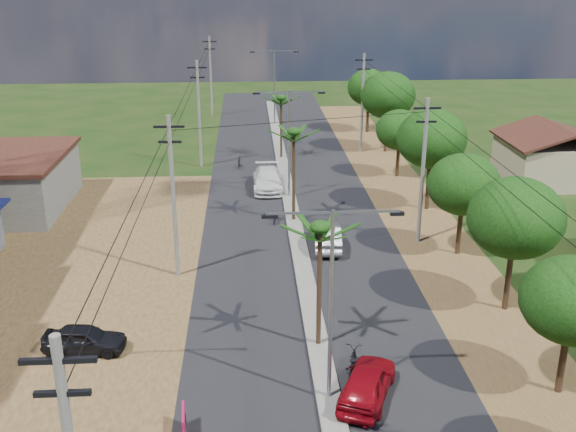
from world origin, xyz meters
The scene contains 32 objects.
ground centered at (0.00, 0.00, 0.00)m, with size 160.00×160.00×0.00m, color black.
road centered at (0.00, 15.00, 0.02)m, with size 12.00×110.00×0.04m, color black.
median centered at (0.00, 18.00, 0.09)m, with size 1.00×90.00×0.18m, color #605E56.
dirt_lot_west centered at (-15.00, 8.00, 0.02)m, with size 18.00×46.00×0.04m, color #522F1C.
dirt_shoulder_east centered at (8.50, 15.00, 0.01)m, with size 5.00×90.00×0.03m, color #522F1C.
house_east_far centered at (21.00, 28.00, 2.39)m, with size 7.60×7.50×4.60m.
tree_east_b centered at (9.30, 0.00, 4.11)m, with size 4.00×4.00×5.83m.
tree_east_c centered at (9.70, 7.00, 4.86)m, with size 4.60×4.60×6.83m.
tree_east_d centered at (9.40, 14.00, 4.34)m, with size 4.20×4.20×6.13m.
tree_east_e centered at (9.60, 22.00, 5.09)m, with size 4.80×4.80×7.14m.
tree_east_f centered at (9.20, 30.00, 3.89)m, with size 3.80×3.80×5.52m.
tree_east_g centered at (9.80, 38.00, 5.24)m, with size 5.00×5.00×7.38m.
tree_east_h centered at (9.50, 46.00, 4.64)m, with size 4.40×4.40×6.52m.
palm_median_near centered at (0.00, 4.00, 5.54)m, with size 2.00×2.00×6.15m.
palm_median_mid centered at (0.00, 20.00, 5.90)m, with size 2.00×2.00×6.55m.
palm_median_far centered at (0.00, 36.00, 5.26)m, with size 2.00×2.00×5.85m.
streetlight_near centered at (0.00, 0.00, 4.79)m, with size 5.10×0.18×8.00m.
streetlight_mid centered at (0.00, 25.00, 4.79)m, with size 5.10×0.18×8.00m.
streetlight_far centered at (0.00, 50.00, 4.79)m, with size 5.10×0.18×8.00m.
utility_pole_w_b centered at (-7.00, 12.00, 4.76)m, with size 1.60×0.24×9.00m.
utility_pole_w_c centered at (-7.00, 34.00, 4.76)m, with size 1.60×0.24×9.00m.
utility_pole_w_d centered at (-7.00, 55.00, 4.76)m, with size 1.60×0.24×9.00m.
utility_pole_e_b centered at (7.50, 16.00, 4.76)m, with size 1.60×0.24×9.00m.
utility_pole_e_c centered at (7.50, 38.00, 4.76)m, with size 1.60×0.24×9.00m.
car_red_near centered at (1.50, -0.03, 0.72)m, with size 1.70×4.22×1.44m, color maroon.
car_silver_mid centered at (1.73, 15.43, 0.74)m, with size 1.57×4.51×1.49m, color gray.
car_white_far centered at (-1.50, 27.14, 0.78)m, with size 2.18×5.37×1.56m, color silver.
car_parked_dark centered at (-10.37, 4.21, 0.62)m, with size 1.46×3.64×1.24m, color black.
moto_rider_east centered at (1.20, 1.86, 0.51)m, with size 0.67×1.94×1.02m, color black.
moto_rider_west_a centered at (-1.20, 19.88, 0.41)m, with size 0.55×1.58×0.83m, color black.
moto_rider_west_b centered at (-3.74, 33.13, 0.48)m, with size 0.45×1.59×0.95m, color black.
roadside_sign centered at (-5.50, -1.91, 0.56)m, with size 0.21×1.35×1.12m.
Camera 1 is at (-2.98, -22.31, 16.03)m, focal length 42.00 mm.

